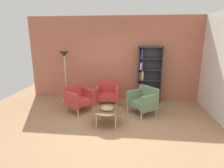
# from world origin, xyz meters

# --- Properties ---
(ground_plane) EXTENTS (8.32, 8.32, 0.00)m
(ground_plane) POSITION_xyz_m (0.00, 0.00, 0.00)
(ground_plane) COLOR #9E7751
(brick_back_panel) EXTENTS (6.40, 0.12, 2.90)m
(brick_back_panel) POSITION_xyz_m (0.00, 2.46, 1.45)
(brick_back_panel) COLOR #B2664C
(brick_back_panel) RESTS_ON ground_plane
(bookshelf_tall) EXTENTS (0.80, 0.30, 1.90)m
(bookshelf_tall) POSITION_xyz_m (1.01, 2.25, 0.93)
(bookshelf_tall) COLOR #333338
(bookshelf_tall) RESTS_ON ground_plane
(coffee_table_low) EXTENTS (0.80, 0.80, 0.40)m
(coffee_table_low) POSITION_xyz_m (-0.12, 0.34, 0.37)
(coffee_table_low) COLOR brown
(coffee_table_low) RESTS_ON ground_plane
(decorative_bowl) EXTENTS (0.32, 0.32, 0.05)m
(decorative_bowl) POSITION_xyz_m (-0.12, 0.34, 0.43)
(decorative_bowl) COLOR tan
(decorative_bowl) RESTS_ON coffee_table_low
(armchair_by_bookshelf) EXTENTS (0.94, 0.95, 0.78)m
(armchair_by_bookshelf) POSITION_xyz_m (0.86, 1.13, 0.41)
(armchair_by_bookshelf) COLOR slate
(armchair_by_bookshelf) RESTS_ON ground_plane
(armchair_spare_guest) EXTENTS (0.76, 0.70, 0.78)m
(armchair_spare_guest) POSITION_xyz_m (-0.29, 1.69, 0.41)
(armchair_spare_guest) COLOR #B73833
(armchair_spare_guest) RESTS_ON ground_plane
(armchair_near_window) EXTENTS (0.94, 0.95, 0.78)m
(armchair_near_window) POSITION_xyz_m (-1.10, 1.12, 0.41)
(armchair_near_window) COLOR #B73833
(armchair_near_window) RESTS_ON ground_plane
(floor_lamp_torchiere) EXTENTS (0.32, 0.32, 1.74)m
(floor_lamp_torchiere) POSITION_xyz_m (-1.79, 1.97, 1.45)
(floor_lamp_torchiere) COLOR silver
(floor_lamp_torchiere) RESTS_ON ground_plane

